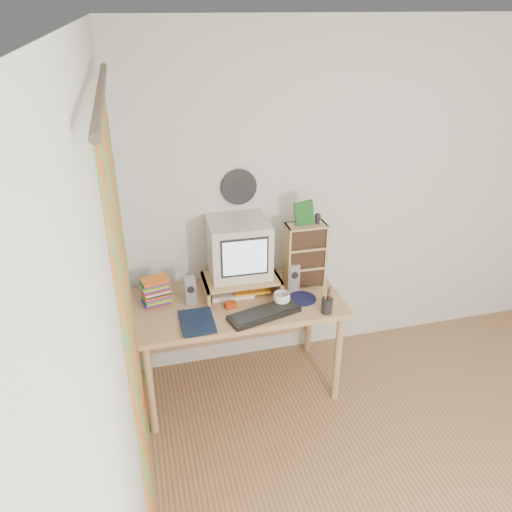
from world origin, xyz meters
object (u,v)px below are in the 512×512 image
crt_monitor (240,249)px  mug (282,299)px  cd_rack (305,255)px  dvd_stack (155,287)px  keyboard (264,314)px  diary (180,322)px  desk (236,312)px

crt_monitor → mug: (0.22, -0.28, -0.27)m
cd_rack → mug: 0.38m
dvd_stack → cd_rack: size_ratio=0.52×
crt_monitor → cd_rack: (0.45, -0.05, -0.08)m
keyboard → crt_monitor: bearing=86.1°
keyboard → dvd_stack: size_ratio=1.96×
cd_rack → mug: (-0.23, -0.23, -0.19)m
crt_monitor → keyboard: size_ratio=0.85×
cd_rack → diary: 0.99m
desk → crt_monitor: crt_monitor is taller
cd_rack → desk: bearing=-175.1°
crt_monitor → diary: size_ratio=1.57×
desk → crt_monitor: bearing=58.3°
cd_rack → mug: bearing=-135.0°
desk → cd_rack: (0.51, 0.04, 0.37)m
crt_monitor → mug: bearing=-49.7°
dvd_stack → cd_rack: (1.04, -0.00, 0.11)m
desk → crt_monitor: size_ratio=3.46×
keyboard → dvd_stack: bearing=138.5°
mug → cd_rack: bearing=44.2°
cd_rack → dvd_stack: bearing=-179.4°
cd_rack → keyboard: bearing=-138.7°
cd_rack → mug: size_ratio=4.14×
diary → cd_rack: bearing=18.7°
keyboard → diary: diary is taller
desk → diary: bearing=-147.1°
crt_monitor → diary: bearing=-141.0°
desk → keyboard: bearing=-66.2°
dvd_stack → diary: dvd_stack is taller
desk → diary: 0.51m
dvd_stack → mug: (0.81, -0.23, -0.08)m
desk → diary: size_ratio=5.44×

